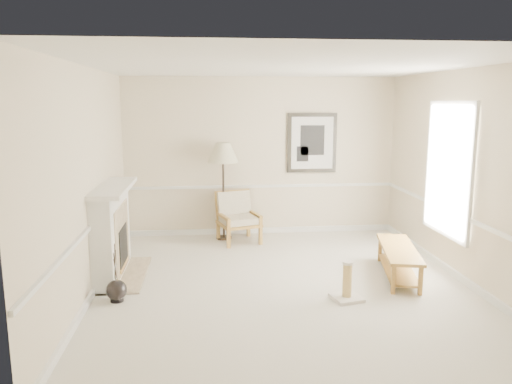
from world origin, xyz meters
The scene contains 8 objects.
ground centered at (0.00, 0.00, 0.00)m, with size 5.50×5.50×0.00m, color silver.
room centered at (0.14, 0.08, 1.87)m, with size 5.04×5.54×2.92m.
fireplace centered at (-2.34, 0.60, 0.64)m, with size 0.64×1.64×1.31m.
floor_vase centered at (-2.15, -0.35, 0.14)m, with size 0.26×0.26×0.75m.
armchair centered at (-0.48, 2.26, 0.47)m, with size 0.83×0.86×0.88m.
floor_lamp centered at (-0.71, 2.40, 1.52)m, with size 0.57×0.57×1.74m.
bench centered at (1.68, 0.17, 0.28)m, with size 0.76×1.55×0.43m.
scratching_post centered at (0.72, -0.58, 0.16)m, with size 0.42×0.42×0.50m.
Camera 1 is at (-1.01, -6.38, 2.47)m, focal length 35.00 mm.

